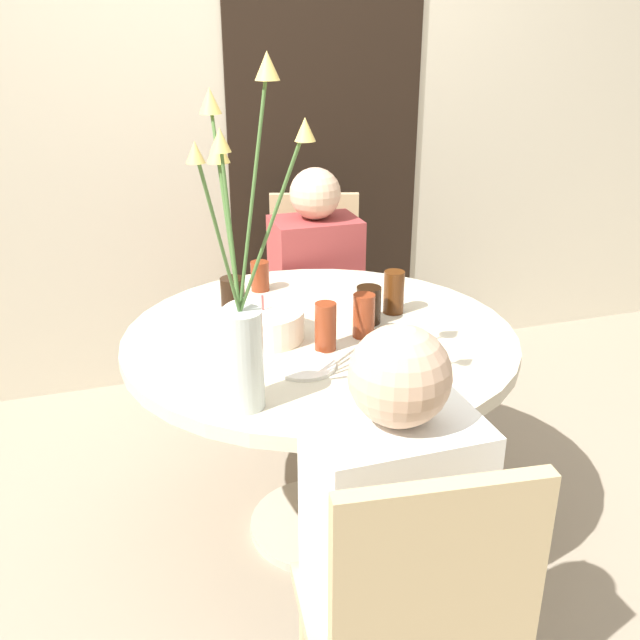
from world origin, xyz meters
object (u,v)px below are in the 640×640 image
(side_plate, at_px, (304,366))
(chair_far_back, at_px, (414,622))
(drink_glass_2, at_px, (369,305))
(drink_glass_3, at_px, (326,327))
(drink_glass_5, at_px, (364,316))
(chair_near_front, at_px, (315,290))
(drink_glass_1, at_px, (394,292))
(drink_glass_4, at_px, (260,276))
(drink_glass_0, at_px, (233,295))
(person_guest, at_px, (315,306))
(birthday_cake, at_px, (263,324))
(flower_vase, at_px, (241,307))
(person_woman, at_px, (390,569))

(side_plate, bearing_deg, chair_far_back, -89.39)
(drink_glass_2, distance_m, drink_glass_3, 0.23)
(chair_far_back, xyz_separation_m, drink_glass_5, (0.22, 0.86, 0.28))
(chair_near_front, bearing_deg, drink_glass_5, -82.41)
(drink_glass_1, height_order, drink_glass_3, drink_glass_3)
(side_plate, relative_size, drink_glass_4, 1.67)
(drink_glass_0, xyz_separation_m, person_guest, (0.43, 0.49, -0.28))
(drink_glass_0, xyz_separation_m, drink_glass_5, (0.33, -0.31, 0.01))
(birthday_cake, bearing_deg, drink_glass_3, -41.07)
(drink_glass_0, height_order, drink_glass_4, drink_glass_0)
(drink_glass_1, height_order, drink_glass_2, drink_glass_1)
(chair_far_back, distance_m, flower_vase, 0.76)
(flower_vase, relative_size, drink_glass_5, 6.17)
(side_plate, distance_m, drink_glass_5, 0.28)
(side_plate, bearing_deg, drink_glass_4, 87.57)
(chair_far_back, height_order, person_guest, person_guest)
(drink_glass_2, xyz_separation_m, drink_glass_4, (-0.25, 0.38, -0.01))
(drink_glass_2, bearing_deg, person_guest, 85.78)
(drink_glass_2, xyz_separation_m, drink_glass_5, (-0.05, -0.09, 0.01))
(side_plate, height_order, person_woman, person_woman)
(drink_glass_1, bearing_deg, drink_glass_0, 161.26)
(flower_vase, distance_m, drink_glass_4, 0.82)
(chair_near_front, bearing_deg, chair_far_back, -85.02)
(drink_glass_4, relative_size, drink_glass_5, 0.79)
(drink_glass_1, relative_size, drink_glass_4, 1.34)
(side_plate, bearing_deg, drink_glass_3, 45.69)
(chair_far_back, height_order, flower_vase, flower_vase)
(flower_vase, relative_size, drink_glass_3, 5.81)
(drink_glass_2, bearing_deg, drink_glass_0, 150.21)
(drink_glass_2, distance_m, person_guest, 0.77)
(chair_near_front, height_order, drink_glass_1, chair_near_front)
(drink_glass_0, height_order, person_woman, person_woman)
(birthday_cake, distance_m, drink_glass_0, 0.23)
(chair_far_back, bearing_deg, drink_glass_2, -99.40)
(flower_vase, relative_size, drink_glass_1, 5.87)
(birthday_cake, xyz_separation_m, drink_glass_4, (0.08, 0.39, 0.01))
(chair_far_back, bearing_deg, person_woman, -90.00)
(side_plate, height_order, drink_glass_5, drink_glass_5)
(drink_glass_1, xyz_separation_m, drink_glass_4, (-0.36, 0.33, -0.02))
(drink_glass_0, relative_size, drink_glass_2, 0.97)
(drink_glass_2, xyz_separation_m, person_woman, (-0.25, -0.79, -0.28))
(chair_near_front, relative_size, drink_glass_5, 6.96)
(drink_glass_5, height_order, person_woman, person_woman)
(person_woman, bearing_deg, flower_vase, 118.09)
(side_plate, xyz_separation_m, person_woman, (0.03, -0.55, -0.23))
(drink_glass_0, bearing_deg, drink_glass_2, -29.79)
(chair_far_back, xyz_separation_m, person_guest, (0.32, 1.66, -0.01))
(chair_far_back, bearing_deg, drink_glass_4, -84.30)
(birthday_cake, relative_size, flower_vase, 0.30)
(chair_near_front, height_order, drink_glass_2, chair_near_front)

